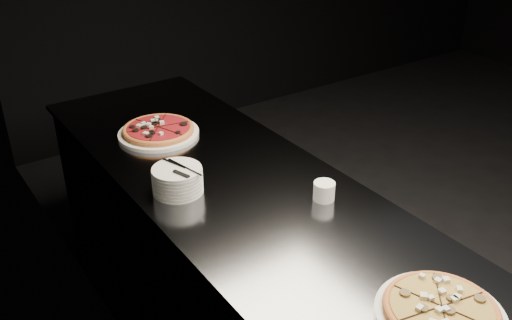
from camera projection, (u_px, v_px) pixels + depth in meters
wall_left at (141, 86)px, 1.66m from camera, size 0.02×5.00×2.80m
counter at (249, 288)px, 2.28m from camera, size 0.74×2.44×0.92m
pizza_mushroom at (441, 312)px, 1.49m from camera, size 0.36×0.36×0.04m
pizza_tomato at (159, 131)px, 2.46m from camera, size 0.36×0.36×0.04m
plate_stack at (177, 180)px, 2.04m from camera, size 0.18×0.18×0.09m
cutlery at (180, 169)px, 2.01m from camera, size 0.06×0.19×0.01m
ramekin at (324, 190)px, 2.00m from camera, size 0.08×0.08×0.07m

